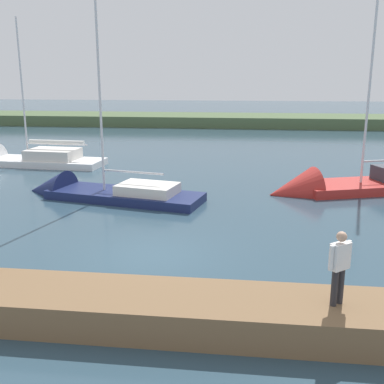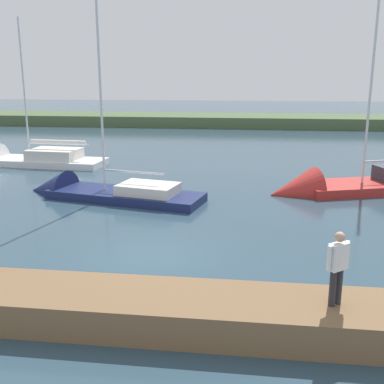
{
  "view_description": "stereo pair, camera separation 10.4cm",
  "coord_description": "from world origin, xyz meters",
  "px_view_note": "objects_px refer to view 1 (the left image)",
  "views": [
    {
      "loc": [
        -2.9,
        13.48,
        5.56
      ],
      "look_at": [
        -1.03,
        -2.16,
        1.6
      ],
      "focal_mm": 42.77,
      "sensor_mm": 36.0,
      "label": 1
    },
    {
      "loc": [
        -3.0,
        13.46,
        5.56
      ],
      "look_at": [
        -1.03,
        -2.16,
        1.6
      ],
      "focal_mm": 42.77,
      "sensor_mm": 36.0,
      "label": 2
    }
  ],
  "objects_px": {
    "sailboat_mid_channel": "(349,189)",
    "person_on_dock": "(339,263)",
    "sailboat_behind_pier": "(93,195)",
    "sailboat_far_right": "(18,162)"
  },
  "relations": [
    {
      "from": "sailboat_behind_pier",
      "to": "person_on_dock",
      "type": "height_order",
      "value": "sailboat_behind_pier"
    },
    {
      "from": "sailboat_mid_channel",
      "to": "sailboat_far_right",
      "type": "bearing_deg",
      "value": -32.62
    },
    {
      "from": "person_on_dock",
      "to": "sailboat_far_right",
      "type": "bearing_deg",
      "value": -177.41
    },
    {
      "from": "sailboat_mid_channel",
      "to": "person_on_dock",
      "type": "xyz_separation_m",
      "value": [
        3.14,
        13.66,
        1.59
      ]
    },
    {
      "from": "sailboat_mid_channel",
      "to": "person_on_dock",
      "type": "relative_size",
      "value": 6.38
    },
    {
      "from": "sailboat_far_right",
      "to": "sailboat_behind_pier",
      "type": "bearing_deg",
      "value": 139.56
    },
    {
      "from": "sailboat_far_right",
      "to": "person_on_dock",
      "type": "distance_m",
      "value": 25.28
    },
    {
      "from": "sailboat_behind_pier",
      "to": "sailboat_far_right",
      "type": "distance_m",
      "value": 10.81
    },
    {
      "from": "sailboat_behind_pier",
      "to": "sailboat_mid_channel",
      "type": "distance_m",
      "value": 12.64
    },
    {
      "from": "sailboat_behind_pier",
      "to": "sailboat_mid_channel",
      "type": "xyz_separation_m",
      "value": [
        -12.38,
        -2.55,
        0.05
      ]
    }
  ]
}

